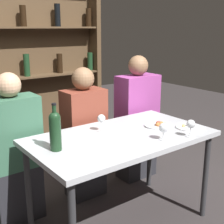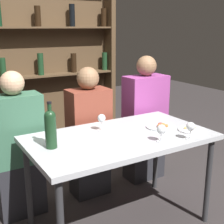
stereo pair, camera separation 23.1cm
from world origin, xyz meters
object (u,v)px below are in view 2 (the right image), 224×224
Objects in this scene: wine_glass_1 at (161,130)px; food_plate_0 at (160,127)px; wine_bottle at (51,127)px; food_plate_1 at (192,129)px; seated_person_right at (145,123)px; wine_glass_2 at (191,127)px; seated_person_left at (18,151)px; seated_person_center at (89,137)px; wine_glass_0 at (102,119)px.

food_plate_0 is at bearing 51.35° from wine_glass_1.
wine_bottle reaches higher than food_plate_0.
seated_person_right is (0.12, 0.74, -0.17)m from food_plate_1.
food_plate_0 is at bearing 92.72° from wine_glass_2.
seated_person_left reaches higher than wine_bottle.
seated_person_center is 0.62m from seated_person_right.
wine_glass_1 is 0.10× the size of seated_person_right.
wine_glass_1 reaches higher than food_plate_0.
wine_glass_0 is 0.11× the size of seated_person_left.
wine_glass_0 is 0.10× the size of seated_person_right.
wine_glass_2 is 0.31m from food_plate_0.
food_plate_1 is at bearing -12.02° from wine_bottle.
seated_person_right is at bearing 72.82° from wine_glass_2.
food_plate_0 is at bearing -23.15° from wine_glass_0.
seated_person_left is 0.96× the size of seated_person_right.
seated_person_left is at bearing 180.00° from seated_person_right.
wine_glass_0 is at bearing 119.85° from wine_glass_1.
seated_person_center is (0.09, 0.39, -0.28)m from wine_glass_0.
food_plate_0 is 0.66m from seated_person_right.
food_plate_0 is 0.17× the size of seated_person_right.
wine_bottle reaches higher than food_plate_1.
wine_glass_2 is at bearing -138.43° from food_plate_1.
wine_bottle reaches higher than wine_glass_1.
wine_bottle is 0.26× the size of seated_person_left.
seated_person_right is at bearing 0.00° from seated_person_left.
food_plate_0 reaches higher than food_plate_1.
wine_glass_0 is 0.48m from seated_person_center.
wine_bottle reaches higher than wine_glass_2.
seated_person_center reaches higher than food_plate_0.
wine_glass_0 is 1.07× the size of wine_glass_1.
wine_glass_2 is 0.11× the size of seated_person_left.
seated_person_center reaches higher than wine_glass_0.
seated_person_right is at bearing 80.73° from food_plate_1.
seated_person_center is at bearing 180.00° from seated_person_right.
food_plate_0 is 0.69m from seated_person_center.
seated_person_right is (0.62, 0.00, 0.03)m from seated_person_center.
wine_glass_1 is (0.24, -0.41, -0.01)m from wine_glass_0.
food_plate_1 is 0.17× the size of seated_person_center.
wine_glass_2 reaches higher than food_plate_0.
wine_bottle is at bearing 167.98° from food_plate_1.
seated_person_center is at bearing 44.16° from wine_bottle.
wine_bottle is at bearing -135.84° from seated_person_center.
seated_person_left is (-0.54, 0.39, -0.28)m from wine_glass_0.
wine_bottle is 1.54× the size of food_plate_1.
seated_person_center is (0.54, 0.52, -0.32)m from wine_bottle.
wine_glass_1 is 1.15m from seated_person_left.
seated_person_right is at bearing 59.59° from wine_glass_1.
seated_person_right is (0.27, 0.87, -0.25)m from wine_glass_2.
seated_person_right reaches higher than seated_person_left.
wine_glass_2 is at bearing -21.71° from wine_bottle.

